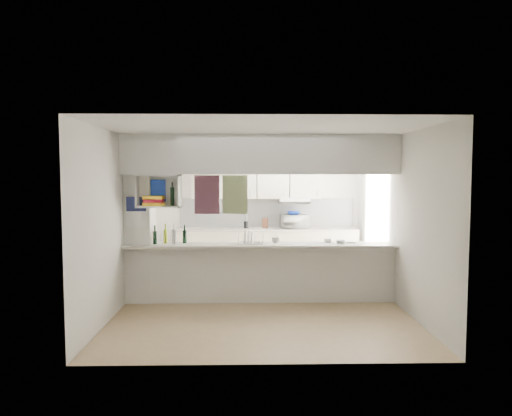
{
  "coord_description": "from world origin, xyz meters",
  "views": [
    {
      "loc": [
        -0.22,
        -7.06,
        1.97
      ],
      "look_at": [
        -0.06,
        0.5,
        1.45
      ],
      "focal_mm": 32.0,
      "sensor_mm": 36.0,
      "label": 1
    }
  ],
  "objects_px": {
    "bowl": "(294,213)",
    "wine_bottles": "(170,236)",
    "microwave": "(295,221)",
    "dish_rack": "(251,238)"
  },
  "relations": [
    {
      "from": "wine_bottles",
      "to": "dish_rack",
      "type": "bearing_deg",
      "value": -0.41
    },
    {
      "from": "bowl",
      "to": "wine_bottles",
      "type": "height_order",
      "value": "bowl"
    },
    {
      "from": "bowl",
      "to": "dish_rack",
      "type": "height_order",
      "value": "bowl"
    },
    {
      "from": "microwave",
      "to": "bowl",
      "type": "relative_size",
      "value": 1.84
    },
    {
      "from": "bowl",
      "to": "wine_bottles",
      "type": "relative_size",
      "value": 0.53
    },
    {
      "from": "dish_rack",
      "to": "wine_bottles",
      "type": "height_order",
      "value": "wine_bottles"
    },
    {
      "from": "microwave",
      "to": "bowl",
      "type": "height_order",
      "value": "bowl"
    },
    {
      "from": "bowl",
      "to": "wine_bottles",
      "type": "bearing_deg",
      "value": -136.65
    },
    {
      "from": "microwave",
      "to": "bowl",
      "type": "bearing_deg",
      "value": 41.21
    },
    {
      "from": "microwave",
      "to": "wine_bottles",
      "type": "bearing_deg",
      "value": 33.38
    }
  ]
}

